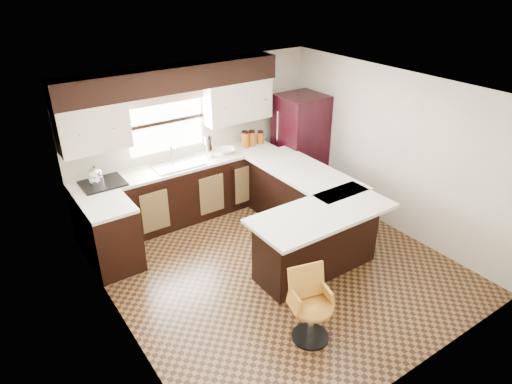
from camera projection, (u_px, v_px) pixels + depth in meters
floor at (277, 266)px, 6.24m from camera, size 4.40×4.40×0.00m
ceiling at (281, 93)px, 5.14m from camera, size 4.40×4.40×0.00m
wall_back at (196, 137)px, 7.30m from camera, size 4.40×0.00×4.40m
wall_front at (427, 278)px, 4.08m from camera, size 4.40×0.00×4.40m
wall_left at (114, 240)px, 4.63m from camera, size 0.00×4.40×4.40m
wall_right at (392, 151)px, 6.75m from camera, size 0.00×4.40×4.40m
base_cab_back at (183, 193)px, 7.20m from camera, size 3.30×0.60×0.90m
base_cab_left at (113, 238)px, 6.04m from camera, size 0.60×0.70×0.90m
counter_back at (180, 165)px, 6.98m from camera, size 3.30×0.60×0.04m
counter_left at (107, 207)px, 5.83m from camera, size 0.60×0.70×0.04m
soffit at (173, 79)px, 6.51m from camera, size 3.40×0.35×0.36m
upper_cab_left at (93, 128)px, 6.12m from camera, size 0.94×0.35×0.64m
upper_cab_right at (237, 101)px, 7.28m from camera, size 1.14×0.35×0.64m
window_pane at (166, 122)px, 6.88m from camera, size 1.20×0.02×0.90m
valance at (165, 97)px, 6.67m from camera, size 1.30×0.06×0.18m
sink at (178, 164)px, 6.93m from camera, size 0.75×0.45×0.03m
dishwasher at (245, 185)px, 7.50m from camera, size 0.58×0.03×0.78m
cooktop at (103, 183)px, 6.35m from camera, size 0.58×0.50×0.02m
peninsula_long at (300, 201)px, 6.95m from camera, size 0.60×1.95×0.90m
peninsula_return at (317, 241)px, 5.97m from camera, size 1.65×0.60×0.90m
counter_pen_long at (304, 172)px, 6.76m from camera, size 0.84×1.95×0.04m
counter_pen_return at (323, 213)px, 5.68m from camera, size 1.89×0.84×0.04m
refrigerator at (300, 145)px, 7.91m from camera, size 0.75×0.72×1.74m
bar_chair at (312, 308)px, 4.87m from camera, size 0.55×0.55×0.85m
kettle at (95, 175)px, 6.24m from camera, size 0.20×0.20×0.27m
percolator at (209, 147)px, 7.16m from camera, size 0.13×0.13×0.32m
mixing_bowl at (226, 150)px, 7.37m from camera, size 0.36×0.36×0.07m
canister_large at (245, 140)px, 7.54m from camera, size 0.13×0.13×0.25m
canister_med at (252, 139)px, 7.61m from camera, size 0.12×0.12×0.24m
canister_small at (260, 138)px, 7.71m from camera, size 0.12×0.12×0.19m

